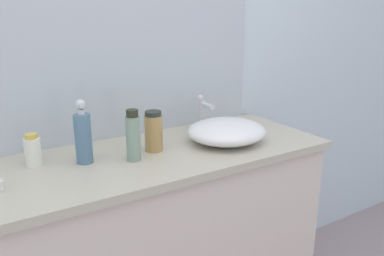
% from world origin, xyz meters
% --- Properties ---
extents(bathroom_wall_rear, '(6.00, 0.06, 2.60)m').
position_xyz_m(bathroom_wall_rear, '(0.00, 0.73, 1.30)').
color(bathroom_wall_rear, silver).
rests_on(bathroom_wall_rear, ground).
extents(vanity_counter, '(1.39, 0.53, 0.90)m').
position_xyz_m(vanity_counter, '(0.11, 0.42, 0.45)').
color(vanity_counter, beige).
rests_on(vanity_counter, ground).
extents(wall_mirror_panel, '(1.26, 0.01, 1.13)m').
position_xyz_m(wall_mirror_panel, '(0.11, 0.69, 1.46)').
color(wall_mirror_panel, '#B2BCC6').
rests_on(wall_mirror_panel, vanity_counter).
extents(sink_basin, '(0.33, 0.31, 0.09)m').
position_xyz_m(sink_basin, '(0.42, 0.39, 0.94)').
color(sink_basin, white).
rests_on(sink_basin, vanity_counter).
extents(faucet, '(0.03, 0.11, 0.16)m').
position_xyz_m(faucet, '(0.42, 0.56, 0.99)').
color(faucet, silver).
rests_on(faucet, vanity_counter).
extents(soap_dispenser, '(0.06, 0.06, 0.23)m').
position_xyz_m(soap_dispenser, '(-0.15, 0.47, 1.00)').
color(soap_dispenser, slate).
rests_on(soap_dispenser, vanity_counter).
extents(lotion_bottle, '(0.05, 0.05, 0.19)m').
position_xyz_m(lotion_bottle, '(0.01, 0.40, 0.99)').
color(lotion_bottle, gray).
rests_on(lotion_bottle, vanity_counter).
extents(perfume_bottle, '(0.07, 0.07, 0.16)m').
position_xyz_m(perfume_bottle, '(0.12, 0.45, 0.97)').
color(perfume_bottle, '#AD874C').
rests_on(perfume_bottle, vanity_counter).
extents(spray_can, '(0.06, 0.06, 0.12)m').
position_xyz_m(spray_can, '(-0.31, 0.54, 0.95)').
color(spray_can, white).
rests_on(spray_can, vanity_counter).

